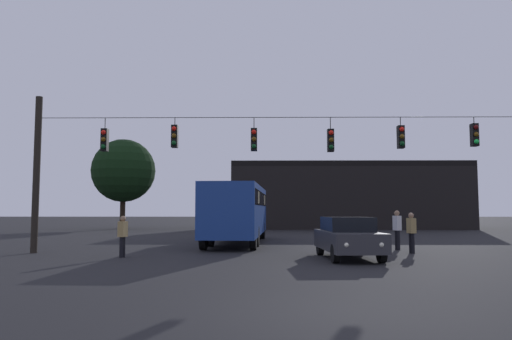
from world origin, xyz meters
The scene contains 10 objects.
ground_plane centered at (0.00, 24.50, 0.00)m, with size 168.00×168.00×0.00m, color black.
overhead_signal_span centered at (0.03, 11.43, 3.86)m, with size 21.34×0.44×6.58m.
city_bus centered at (-2.35, 17.13, 1.87)m, with size 3.06×11.11×3.00m.
car_near_right centered at (2.10, 9.34, 0.80)m, with size 2.06×4.42×1.52m.
car_far_left centered at (-3.45, 27.54, 0.80)m, with size 2.08×4.43×1.52m.
pedestrian_crossing_left centered at (-6.32, 9.64, 0.87)m, with size 0.31×0.40×1.56m.
pedestrian_crossing_center centered at (4.97, 13.12, 1.00)m, with size 0.33×0.41×1.75m.
pedestrian_crossing_right centered at (5.09, 11.46, 0.94)m, with size 0.33×0.41×1.66m.
corner_building centered at (7.01, 38.12, 3.05)m, with size 21.61×8.95×6.09m.
tree_left_silhouette centered at (-14.03, 36.10, 5.40)m, with size 5.87×5.87×8.35m.
Camera 1 is at (-1.06, -8.53, 1.81)m, focal length 33.76 mm.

